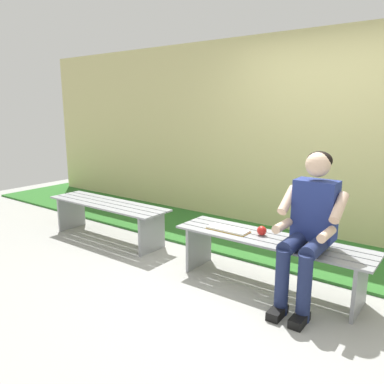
# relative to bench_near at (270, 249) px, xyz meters

# --- Properties ---
(ground_plane) EXTENTS (10.00, 7.00, 0.04)m
(ground_plane) POSITION_rel_bench_near_xyz_m (1.09, 1.00, -0.38)
(ground_plane) COLOR #9E9E99
(grass_strip) EXTENTS (9.00, 1.70, 0.03)m
(grass_strip) POSITION_rel_bench_near_xyz_m (1.09, -1.23, -0.34)
(grass_strip) COLOR #2D6B28
(grass_strip) RESTS_ON ground
(brick_wall) EXTENTS (9.50, 0.24, 2.53)m
(brick_wall) POSITION_rel_bench_near_xyz_m (0.50, -1.73, 0.91)
(brick_wall) COLOR #D1C684
(brick_wall) RESTS_ON ground
(bench_near) EXTENTS (1.82, 0.47, 0.47)m
(bench_near) POSITION_rel_bench_near_xyz_m (0.00, 0.00, 0.00)
(bench_near) COLOR gray
(bench_near) RESTS_ON ground
(bench_far) EXTENTS (1.72, 0.47, 0.47)m
(bench_far) POSITION_rel_bench_near_xyz_m (2.19, 0.00, -0.00)
(bench_far) COLOR gray
(bench_far) RESTS_ON ground
(person_seated) EXTENTS (0.50, 0.69, 1.27)m
(person_seated) POSITION_rel_bench_near_xyz_m (-0.38, 0.10, 0.35)
(person_seated) COLOR navy
(person_seated) RESTS_ON ground
(apple) EXTENTS (0.09, 0.09, 0.09)m
(apple) POSITION_rel_bench_near_xyz_m (0.10, -0.02, 0.15)
(apple) COLOR red
(apple) RESTS_ON bench_near
(book_open) EXTENTS (0.41, 0.16, 0.02)m
(book_open) POSITION_rel_bench_near_xyz_m (0.42, 0.05, 0.12)
(book_open) COLOR white
(book_open) RESTS_ON bench_near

